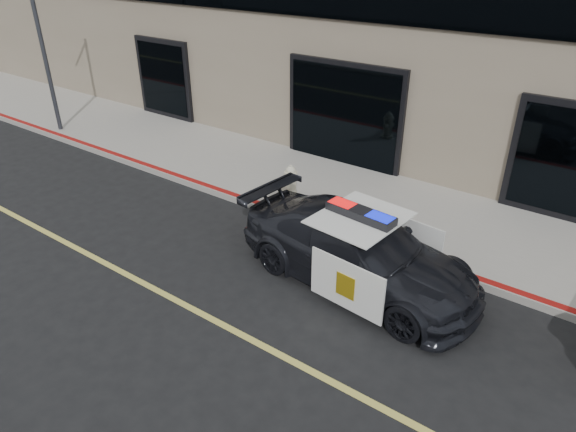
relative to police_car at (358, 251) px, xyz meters
The scene contains 5 objects.
ground 3.19m from the police_car, 130.77° to the right, with size 120.00×120.00×0.00m, color black.
sidewalk_n 3.58m from the police_car, 125.20° to the left, with size 60.00×3.50×0.15m, color gray.
police_car is the anchor object (origin of this frame).
fire_hydrant 3.45m from the police_car, 146.33° to the left, with size 0.37×0.51×0.82m.
street_light 12.12m from the police_car, behind, with size 0.13×1.20×4.72m.
Camera 1 is at (5.60, -4.70, 5.63)m, focal length 32.00 mm.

